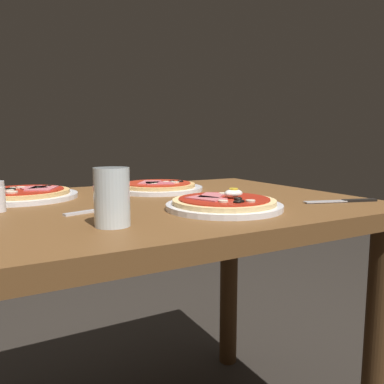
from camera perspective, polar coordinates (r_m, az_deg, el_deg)
dining_table at (r=1.02m, az=-4.93°, el=-8.80°), size 1.02×0.78×0.75m
pizza_foreground at (r=0.86m, az=4.81°, el=-1.74°), size 0.26×0.26×0.05m
pizza_across_left at (r=1.18m, az=-5.14°, el=0.77°), size 0.28×0.28×0.03m
pizza_across_right at (r=1.11m, az=-24.04°, el=-0.30°), size 0.29×0.29×0.03m
water_glass_near at (r=0.70m, az=-11.85°, el=-1.35°), size 0.06×0.06×0.11m
fork at (r=0.85m, az=-14.63°, el=-2.75°), size 0.15×0.06×0.00m
knife at (r=1.03m, az=21.98°, el=-1.23°), size 0.19×0.08×0.01m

